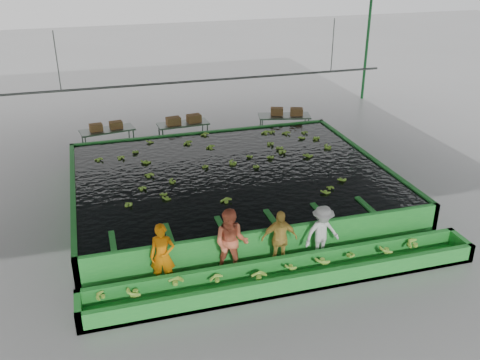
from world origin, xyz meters
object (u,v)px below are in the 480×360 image
object	(u,v)px
worker_d	(322,233)
box_stack_right	(287,115)
flotation_tank	(231,183)
packing_table_mid	(183,134)
box_stack_left	(106,129)
worker_c	(279,239)
box_stack_mid	(184,123)
worker_a	(163,256)
worker_b	(231,243)
packing_table_left	(108,141)
sorting_trough	(287,275)
packing_table_right	(284,126)

from	to	relation	value
worker_d	box_stack_right	world-z (taller)	worker_d
flotation_tank	worker_d	world-z (taller)	worker_d
flotation_tank	box_stack_right	size ratio (longest dim) A/B	7.50
worker_d	packing_table_mid	distance (m)	9.57
box_stack_left	box_stack_right	xyz separation A→B (m)	(7.35, -0.34, 0.04)
flotation_tank	box_stack_left	distance (m)	6.30
worker_c	box_stack_mid	xyz separation A→B (m)	(-0.63, 9.34, 0.13)
worker_a	worker_b	world-z (taller)	worker_b
packing_table_mid	box_stack_left	size ratio (longest dim) A/B	1.63
worker_c	packing_table_left	bearing A→B (deg)	119.12
sorting_trough	box_stack_mid	size ratio (longest dim) A/B	7.12
packing_table_mid	worker_b	bearing A→B (deg)	-93.65
packing_table_left	packing_table_mid	world-z (taller)	packing_table_left
box_stack_left	packing_table_right	bearing A→B (deg)	-3.00
worker_a	worker_c	size ratio (longest dim) A/B	1.05
worker_a	packing_table_right	distance (m)	11.17
worker_d	packing_table_mid	world-z (taller)	worker_d
packing_table_left	packing_table_mid	xyz separation A→B (m)	(2.98, -0.06, -0.00)
worker_a	box_stack_right	bearing A→B (deg)	68.45
packing_table_left	worker_b	bearing A→B (deg)	-75.85
box_stack_mid	box_stack_right	bearing A→B (deg)	-3.26
worker_d	packing_table_mid	bearing A→B (deg)	93.10
worker_c	box_stack_mid	bearing A→B (deg)	101.89
sorting_trough	packing_table_left	distance (m)	10.85
sorting_trough	box_stack_left	world-z (taller)	box_stack_left
flotation_tank	packing_table_mid	bearing A→B (deg)	96.75
packing_table_left	worker_a	bearing A→B (deg)	-85.90
packing_table_left	packing_table_right	distance (m)	7.22
flotation_tank	box_stack_mid	xyz separation A→B (m)	(-0.57, 5.04, 0.48)
worker_d	box_stack_right	distance (m)	9.43
worker_b	box_stack_right	size ratio (longest dim) A/B	1.35
sorting_trough	worker_a	world-z (taller)	worker_a
sorting_trough	box_stack_mid	bearing A→B (deg)	93.22
worker_c	packing_table_right	size ratio (longest dim) A/B	0.74
box_stack_right	worker_d	bearing A→B (deg)	-105.33
flotation_tank	packing_table_left	size ratio (longest dim) A/B	4.87
worker_a	packing_table_left	bearing A→B (deg)	108.70
sorting_trough	worker_d	bearing A→B (deg)	32.66
worker_b	packing_table_left	size ratio (longest dim) A/B	0.88
box_stack_mid	sorting_trough	bearing A→B (deg)	-86.78
worker_b	worker_c	bearing A→B (deg)	23.13
worker_c	box_stack_right	xyz separation A→B (m)	(3.68, 9.09, 0.18)
packing_table_right	box_stack_right	bearing A→B (deg)	17.71
worker_b	box_stack_right	xyz separation A→B (m)	(4.94, 9.09, 0.07)
flotation_tank	worker_b	size ratio (longest dim) A/B	5.55
worker_b	packing_table_left	world-z (taller)	worker_b
worker_b	worker_c	xyz separation A→B (m)	(1.27, 0.00, -0.11)
flotation_tank	sorting_trough	xyz separation A→B (m)	(0.00, -5.10, -0.20)
sorting_trough	box_stack_left	xyz separation A→B (m)	(-3.61, 10.24, 0.69)
packing_table_mid	box_stack_mid	xyz separation A→B (m)	(0.03, -0.04, 0.47)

